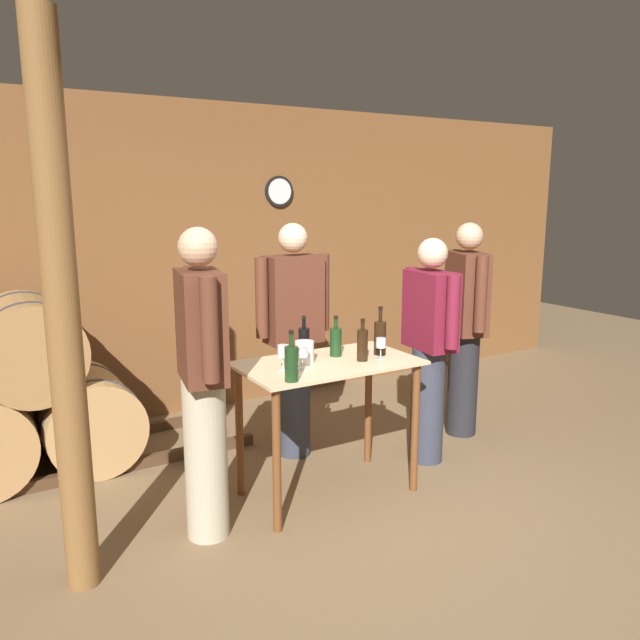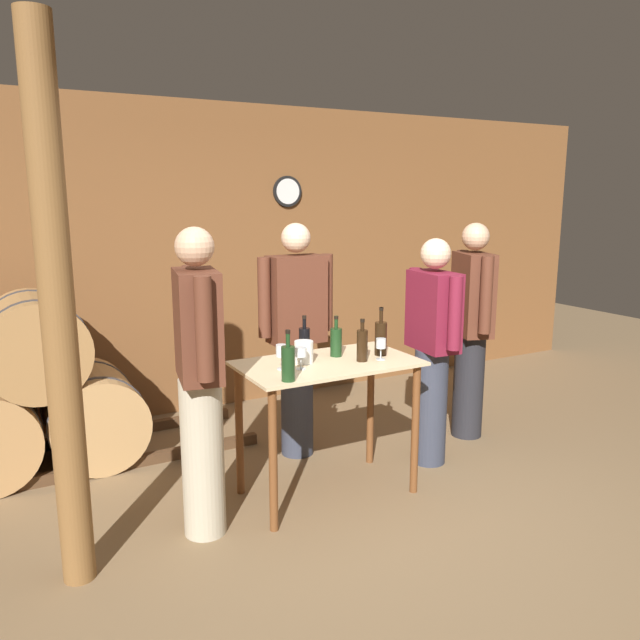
# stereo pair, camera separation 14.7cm
# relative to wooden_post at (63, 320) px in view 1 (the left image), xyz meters

# --- Properties ---
(ground_plane) EXTENTS (14.00, 14.00, 0.00)m
(ground_plane) POSITION_rel_wooden_post_xyz_m (1.70, -0.44, -1.35)
(ground_plane) COLOR brown
(back_wall) EXTENTS (8.40, 0.08, 2.70)m
(back_wall) POSITION_rel_wooden_post_xyz_m (1.70, 2.22, 0.00)
(back_wall) COLOR brown
(back_wall) RESTS_ON ground_plane
(tasting_table) EXTENTS (1.12, 0.65, 0.89)m
(tasting_table) POSITION_rel_wooden_post_xyz_m (1.56, 0.21, -0.64)
(tasting_table) COLOR beige
(tasting_table) RESTS_ON ground_plane
(wooden_post) EXTENTS (0.16, 0.16, 2.70)m
(wooden_post) POSITION_rel_wooden_post_xyz_m (0.00, 0.00, 0.00)
(wooden_post) COLOR brown
(wooden_post) RESTS_ON ground_plane
(wine_bottle_far_left) EXTENTS (0.08, 0.08, 0.29)m
(wine_bottle_far_left) POSITION_rel_wooden_post_xyz_m (1.17, -0.04, -0.36)
(wine_bottle_far_left) COLOR #193819
(wine_bottle_far_left) RESTS_ON tasting_table
(wine_bottle_left) EXTENTS (0.07, 0.07, 0.26)m
(wine_bottle_left) POSITION_rel_wooden_post_xyz_m (1.51, 0.42, -0.37)
(wine_bottle_left) COLOR black
(wine_bottle_left) RESTS_ON tasting_table
(wine_bottle_center) EXTENTS (0.08, 0.08, 0.27)m
(wine_bottle_center) POSITION_rel_wooden_post_xyz_m (1.68, 0.30, -0.36)
(wine_bottle_center) COLOR #193819
(wine_bottle_center) RESTS_ON tasting_table
(wine_bottle_right) EXTENTS (0.07, 0.07, 0.27)m
(wine_bottle_right) POSITION_rel_wooden_post_xyz_m (1.76, 0.12, -0.36)
(wine_bottle_right) COLOR black
(wine_bottle_right) RESTS_ON tasting_table
(wine_bottle_far_right) EXTENTS (0.08, 0.08, 0.32)m
(wine_bottle_far_right) POSITION_rel_wooden_post_xyz_m (1.95, 0.19, -0.35)
(wine_bottle_far_right) COLOR black
(wine_bottle_far_right) RESTS_ON tasting_table
(wine_glass_near_left) EXTENTS (0.07, 0.07, 0.15)m
(wine_glass_near_left) POSITION_rel_wooden_post_xyz_m (1.24, 0.19, -0.35)
(wine_glass_near_left) COLOR silver
(wine_glass_near_left) RESTS_ON tasting_table
(wine_glass_near_center) EXTENTS (0.07, 0.07, 0.13)m
(wine_glass_near_center) POSITION_rel_wooden_post_xyz_m (1.34, 0.14, -0.36)
(wine_glass_near_center) COLOR silver
(wine_glass_near_center) RESTS_ON tasting_table
(wine_glass_near_right) EXTENTS (0.06, 0.06, 0.14)m
(wine_glass_near_right) POSITION_rel_wooden_post_xyz_m (1.88, 0.09, -0.36)
(wine_glass_near_right) COLOR silver
(wine_glass_near_right) RESTS_ON tasting_table
(ice_bucket) EXTENTS (0.12, 0.12, 0.14)m
(ice_bucket) POSITION_rel_wooden_post_xyz_m (1.42, 0.26, -0.39)
(ice_bucket) COLOR white
(ice_bucket) RESTS_ON tasting_table
(person_host) EXTENTS (0.29, 0.58, 1.75)m
(person_host) POSITION_rel_wooden_post_xyz_m (0.70, 0.12, -0.42)
(person_host) COLOR #B7AD93
(person_host) RESTS_ON ground_plane
(person_visitor_with_scarf) EXTENTS (0.25, 0.59, 1.62)m
(person_visitor_with_scarf) POSITION_rel_wooden_post_xyz_m (2.45, 0.28, -0.49)
(person_visitor_with_scarf) COLOR #333847
(person_visitor_with_scarf) RESTS_ON ground_plane
(person_visitor_bearded) EXTENTS (0.34, 0.56, 1.71)m
(person_visitor_bearded) POSITION_rel_wooden_post_xyz_m (3.04, 0.54, -0.45)
(person_visitor_bearded) COLOR #232328
(person_visitor_bearded) RESTS_ON ground_plane
(person_visitor_near_door) EXTENTS (0.59, 0.24, 1.72)m
(person_visitor_near_door) POSITION_rel_wooden_post_xyz_m (1.67, 0.87, -0.44)
(person_visitor_near_door) COLOR #333847
(person_visitor_near_door) RESTS_ON ground_plane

